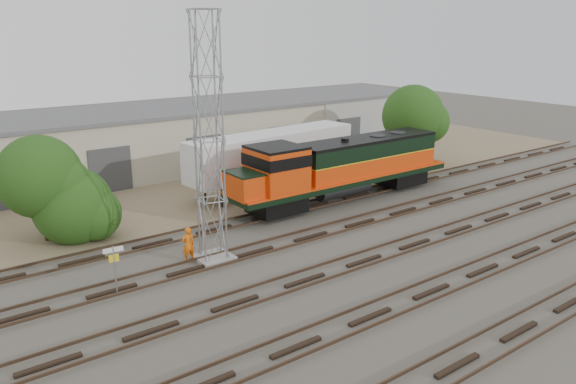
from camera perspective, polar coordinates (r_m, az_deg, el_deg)
ground at (r=32.31m, az=4.00°, el=-5.41°), size 140.00×140.00×0.00m
dirt_strip at (r=44.14m, az=-8.76°, el=0.46°), size 80.00×16.00×0.02m
tracks at (r=30.25m, az=7.72°, el=-6.93°), size 80.00×20.40×0.28m
warehouse at (r=50.57m, az=-13.14°, el=5.33°), size 58.40×10.40×5.30m
locomotive at (r=39.84m, az=5.39°, el=2.58°), size 18.39×3.23×4.42m
signal_tower at (r=28.76m, az=-8.02°, el=4.76°), size 1.89×1.89×12.82m
sign_post at (r=27.36m, az=-17.25°, el=-6.67°), size 0.94×0.13×2.29m
worker at (r=30.18m, az=-10.10°, el=-5.28°), size 0.72×0.49×1.93m
semi_trailer at (r=42.73m, az=-1.22°, el=3.96°), size 14.61×4.29×4.43m
dumpster_blue at (r=57.53m, az=8.30°, el=4.96°), size 2.04×1.98×1.50m
dumpster_red at (r=57.14m, az=8.60°, el=4.82°), size 1.80×1.73×1.40m
tree_west at (r=34.62m, az=-23.45°, el=1.23°), size 5.01×4.77×6.24m
tree_mid at (r=34.75m, az=-20.54°, el=-1.52°), size 4.84×4.61×4.61m
tree_east at (r=50.72m, az=12.95°, el=7.41°), size 5.64×5.37×7.26m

